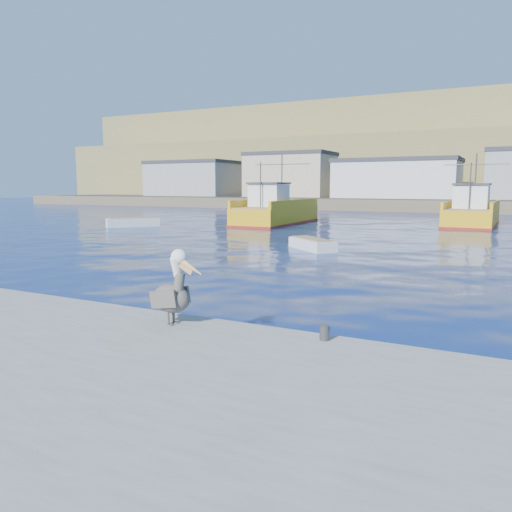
{
  "coord_description": "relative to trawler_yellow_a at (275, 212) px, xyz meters",
  "views": [
    {
      "loc": [
        6.14,
        -12.49,
        3.52
      ],
      "look_at": [
        -1.33,
        2.07,
        1.22
      ],
      "focal_mm": 35.0,
      "sensor_mm": 36.0,
      "label": 1
    }
  ],
  "objects": [
    {
      "name": "skiff_mid",
      "position": [
        9.97,
        -16.6,
        -0.85
      ],
      "size": [
        3.47,
        3.3,
        0.77
      ],
      "color": "silver",
      "rests_on": "ground"
    },
    {
      "name": "pelican",
      "position": [
        13.31,
        -33.97,
        0.12
      ],
      "size": [
        1.36,
        0.56,
        1.68
      ],
      "color": "#595451",
      "rests_on": "dock"
    },
    {
      "name": "skiff_left",
      "position": [
        -9.7,
        -8.75,
        -0.79
      ],
      "size": [
        4.03,
        4.39,
        0.96
      ],
      "color": "silver",
      "rests_on": "ground"
    },
    {
      "name": "dock_bollards",
      "position": [
        14.25,
        -33.54,
        -0.45
      ],
      "size": [
        36.2,
        0.2,
        0.3
      ],
      "color": "#4C4C4C",
      "rests_on": "dock"
    },
    {
      "name": "ground",
      "position": [
        13.65,
        -30.14,
        -1.1
      ],
      "size": [
        260.0,
        260.0,
        0.0
      ],
      "primitive_type": "plane",
      "color": "#061751",
      "rests_on": "ground"
    },
    {
      "name": "trawler_yellow_b",
      "position": [
        16.59,
        6.37,
        -0.04
      ],
      "size": [
        5.52,
        11.73,
        6.56
      ],
      "color": "gold",
      "rests_on": "ground"
    },
    {
      "name": "far_shore",
      "position": [
        13.66,
        79.06,
        7.88
      ],
      "size": [
        200.0,
        81.0,
        24.0
      ],
      "color": "brown",
      "rests_on": "ground"
    },
    {
      "name": "trawler_yellow_a",
      "position": [
        0.0,
        0.0,
        0.0
      ],
      "size": [
        5.66,
        12.49,
        6.65
      ],
      "color": "gold",
      "rests_on": "ground"
    }
  ]
}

